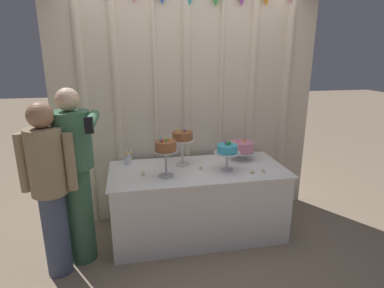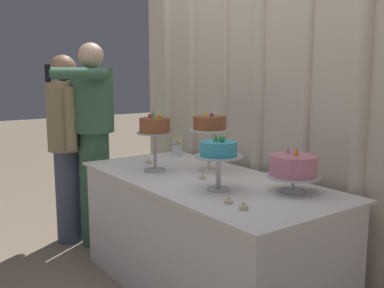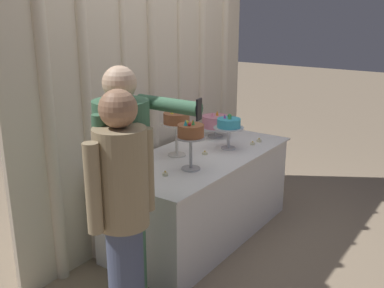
{
  "view_description": "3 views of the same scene",
  "coord_description": "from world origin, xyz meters",
  "px_view_note": "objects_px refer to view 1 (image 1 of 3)",
  "views": [
    {
      "loc": [
        -0.66,
        -2.86,
        1.9
      ],
      "look_at": [
        -0.04,
        0.23,
        0.98
      ],
      "focal_mm": 29.17,
      "sensor_mm": 36.0,
      "label": 1
    },
    {
      "loc": [
        2.08,
        -1.48,
        1.38
      ],
      "look_at": [
        -0.08,
        0.07,
        0.96
      ],
      "focal_mm": 40.5,
      "sensor_mm": 36.0,
      "label": 2
    },
    {
      "loc": [
        -3.0,
        -1.9,
        1.94
      ],
      "look_at": [
        -0.01,
        0.18,
        0.83
      ],
      "focal_mm": 42.01,
      "sensor_mm": 36.0,
      "label": 3
    }
  ],
  "objects_px": {
    "cake_display_midleft": "(182,138)",
    "cake_display_leftmost": "(166,148)",
    "tealight_near_right": "(252,172)",
    "guest_man_dark_suit": "(49,184)",
    "cake_table": "(198,201)",
    "tealight_far_right": "(263,171)",
    "tealight_near_left": "(201,168)",
    "tealight_far_left": "(143,174)",
    "cake_display_rightmost": "(242,147)",
    "guest_girl_blue_dress": "(75,171)",
    "cake_display_midright": "(227,150)",
    "flower_vase": "(128,159)"
  },
  "relations": [
    {
      "from": "tealight_near_right",
      "to": "guest_man_dark_suit",
      "type": "relative_size",
      "value": 0.03
    },
    {
      "from": "cake_display_rightmost",
      "to": "guest_girl_blue_dress",
      "type": "bearing_deg",
      "value": -166.14
    },
    {
      "from": "cake_display_midleft",
      "to": "cake_display_leftmost",
      "type": "bearing_deg",
      "value": -125.99
    },
    {
      "from": "tealight_near_left",
      "to": "tealight_far_right",
      "type": "xyz_separation_m",
      "value": [
        0.6,
        -0.21,
        0.0
      ]
    },
    {
      "from": "tealight_near_left",
      "to": "tealight_near_right",
      "type": "relative_size",
      "value": 1.07
    },
    {
      "from": "tealight_far_left",
      "to": "guest_girl_blue_dress",
      "type": "bearing_deg",
      "value": -164.71
    },
    {
      "from": "flower_vase",
      "to": "tealight_far_left",
      "type": "bearing_deg",
      "value": -66.93
    },
    {
      "from": "tealight_near_left",
      "to": "guest_girl_blue_dress",
      "type": "bearing_deg",
      "value": -170.46
    },
    {
      "from": "cake_display_midright",
      "to": "cake_display_rightmost",
      "type": "distance_m",
      "value": 0.41
    },
    {
      "from": "cake_display_midleft",
      "to": "tealight_near_left",
      "type": "relative_size",
      "value": 8.52
    },
    {
      "from": "cake_display_leftmost",
      "to": "cake_display_midleft",
      "type": "height_order",
      "value": "cake_display_midleft"
    },
    {
      "from": "cake_display_leftmost",
      "to": "tealight_near_left",
      "type": "height_order",
      "value": "cake_display_leftmost"
    },
    {
      "from": "guest_girl_blue_dress",
      "to": "tealight_far_right",
      "type": "bearing_deg",
      "value": -0.29
    },
    {
      "from": "flower_vase",
      "to": "cake_display_midright",
      "type": "bearing_deg",
      "value": -21.34
    },
    {
      "from": "cake_display_midright",
      "to": "cake_display_leftmost",
      "type": "bearing_deg",
      "value": -177.08
    },
    {
      "from": "tealight_near_right",
      "to": "cake_display_rightmost",
      "type": "bearing_deg",
      "value": 84.83
    },
    {
      "from": "tealight_far_left",
      "to": "tealight_far_right",
      "type": "height_order",
      "value": "same"
    },
    {
      "from": "cake_table",
      "to": "tealight_far_left",
      "type": "height_order",
      "value": "tealight_far_left"
    },
    {
      "from": "cake_display_leftmost",
      "to": "tealight_near_right",
      "type": "distance_m",
      "value": 0.9
    },
    {
      "from": "cake_display_leftmost",
      "to": "tealight_far_left",
      "type": "relative_size",
      "value": 9.4
    },
    {
      "from": "cake_display_midleft",
      "to": "tealight_far_right",
      "type": "distance_m",
      "value": 0.9
    },
    {
      "from": "tealight_far_right",
      "to": "guest_man_dark_suit",
      "type": "relative_size",
      "value": 0.03
    },
    {
      "from": "cake_table",
      "to": "guest_man_dark_suit",
      "type": "height_order",
      "value": "guest_man_dark_suit"
    },
    {
      "from": "cake_display_midleft",
      "to": "guest_man_dark_suit",
      "type": "height_order",
      "value": "guest_man_dark_suit"
    },
    {
      "from": "cake_display_rightmost",
      "to": "guest_man_dark_suit",
      "type": "bearing_deg",
      "value": -163.1
    },
    {
      "from": "cake_display_leftmost",
      "to": "tealight_near_left",
      "type": "relative_size",
      "value": 8.39
    },
    {
      "from": "cake_table",
      "to": "cake_display_leftmost",
      "type": "distance_m",
      "value": 0.75
    },
    {
      "from": "cake_display_midright",
      "to": "tealight_far_left",
      "type": "height_order",
      "value": "cake_display_midright"
    },
    {
      "from": "tealight_far_left",
      "to": "tealight_far_right",
      "type": "relative_size",
      "value": 0.9
    },
    {
      "from": "tealight_near_right",
      "to": "tealight_far_right",
      "type": "relative_size",
      "value": 0.94
    },
    {
      "from": "tealight_far_left",
      "to": "cake_display_midright",
      "type": "bearing_deg",
      "value": -3.06
    },
    {
      "from": "cake_display_midright",
      "to": "tealight_near_right",
      "type": "height_order",
      "value": "cake_display_midright"
    },
    {
      "from": "cake_display_midleft",
      "to": "tealight_far_left",
      "type": "height_order",
      "value": "cake_display_midleft"
    },
    {
      "from": "cake_table",
      "to": "tealight_far_right",
      "type": "bearing_deg",
      "value": -20.59
    },
    {
      "from": "guest_man_dark_suit",
      "to": "cake_display_rightmost",
      "type": "bearing_deg",
      "value": 16.9
    },
    {
      "from": "cake_display_midleft",
      "to": "guest_man_dark_suit",
      "type": "bearing_deg",
      "value": -156.4
    },
    {
      "from": "tealight_near_right",
      "to": "guest_man_dark_suit",
      "type": "height_order",
      "value": "guest_man_dark_suit"
    },
    {
      "from": "flower_vase",
      "to": "guest_man_dark_suit",
      "type": "relative_size",
      "value": 0.1
    },
    {
      "from": "tealight_far_left",
      "to": "guest_man_dark_suit",
      "type": "height_order",
      "value": "guest_man_dark_suit"
    },
    {
      "from": "cake_table",
      "to": "cake_display_rightmost",
      "type": "height_order",
      "value": "cake_display_rightmost"
    },
    {
      "from": "tealight_near_right",
      "to": "cake_table",
      "type": "bearing_deg",
      "value": 155.83
    },
    {
      "from": "cake_display_rightmost",
      "to": "flower_vase",
      "type": "relative_size",
      "value": 1.89
    },
    {
      "from": "cake_table",
      "to": "cake_display_midleft",
      "type": "relative_size",
      "value": 4.48
    },
    {
      "from": "cake_display_leftmost",
      "to": "tealight_near_right",
      "type": "relative_size",
      "value": 9.01
    },
    {
      "from": "cake_display_midleft",
      "to": "guest_girl_blue_dress",
      "type": "bearing_deg",
      "value": -159.9
    },
    {
      "from": "tealight_near_right",
      "to": "tealight_far_right",
      "type": "height_order",
      "value": "tealight_far_right"
    },
    {
      "from": "tealight_near_right",
      "to": "tealight_far_right",
      "type": "xyz_separation_m",
      "value": [
        0.12,
        -0.01,
        0.0
      ]
    },
    {
      "from": "cake_display_midright",
      "to": "guest_man_dark_suit",
      "type": "xyz_separation_m",
      "value": [
        -1.62,
        -0.27,
        -0.11
      ]
    },
    {
      "from": "cake_display_midright",
      "to": "tealight_far_left",
      "type": "xyz_separation_m",
      "value": [
        -0.84,
        0.05,
        -0.2
      ]
    },
    {
      "from": "cake_display_leftmost",
      "to": "guest_girl_blue_dress",
      "type": "relative_size",
      "value": 0.24
    }
  ]
}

